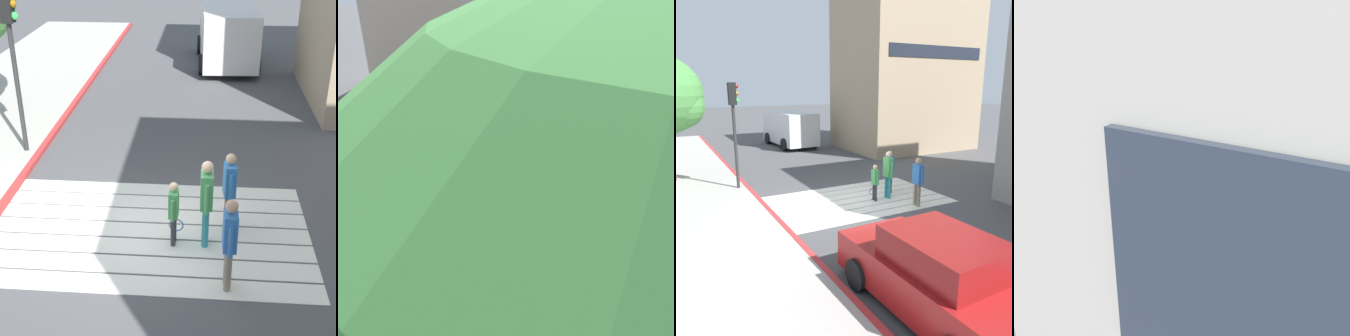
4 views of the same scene
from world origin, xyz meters
TOP-DOWN VIEW (x-y plane):
  - ground_plane at (0.00, 0.00)m, footprint 120.00×120.00m
  - crosswalk_stripes at (0.00, -0.00)m, footprint 6.40×3.80m
  - sidewalk_west at (-5.60, 0.00)m, footprint 4.80×40.00m
  - curb_painted at (-3.25, 0.00)m, footprint 0.16×40.00m
  - van_down_street at (1.86, 12.46)m, footprint 2.52×5.28m
  - traffic_light_corner at (-3.58, 3.29)m, footprint 0.39×0.28m
  - street_tree at (-5.80, 5.58)m, footprint 3.20×3.20m
  - pedestrian_adult_lead at (1.52, -1.56)m, footprint 0.23×0.51m
  - pedestrian_adult_trailing at (1.13, -0.35)m, footprint 0.24×0.52m
  - pedestrian_adult_side at (1.57, 0.20)m, footprint 0.25×0.49m
  - pedestrian_child_with_racket at (0.53, -0.38)m, footprint 0.28×0.41m

SIDE VIEW (x-z plane):
  - ground_plane at x=0.00m, z-range 0.00..0.00m
  - crosswalk_stripes at x=0.00m, z-range 0.00..0.01m
  - sidewalk_west at x=-5.60m, z-range 0.00..0.12m
  - curb_painted at x=-3.25m, z-range 0.00..0.13m
  - pedestrian_child_with_racket at x=0.53m, z-range 0.09..1.43m
  - pedestrian_adult_side at x=1.57m, z-range 0.14..1.82m
  - pedestrian_adult_lead at x=1.52m, z-range 0.14..1.87m
  - pedestrian_adult_trailing at x=1.13m, z-range 0.15..1.93m
  - van_down_street at x=1.86m, z-range 0.10..2.45m
  - traffic_light_corner at x=-3.58m, z-range 0.92..5.16m
  - street_tree at x=-5.80m, z-range 0.97..6.29m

